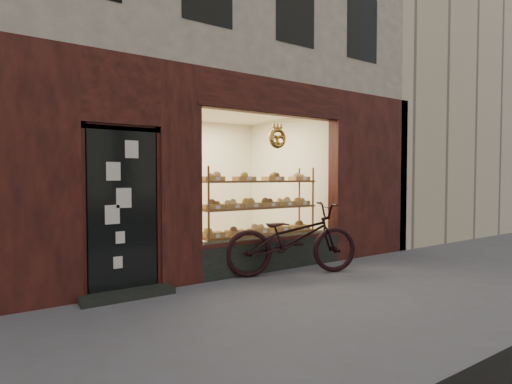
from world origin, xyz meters
TOP-DOWN VIEW (x-y plane):
  - ground at (0.00, 0.00)m, footprint 90.00×90.00m
  - neighbor_right at (9.60, 5.50)m, footprint 12.00×7.00m
  - display_shelf at (0.45, 2.55)m, footprint 2.20×0.45m
  - bicycle at (0.50, 1.69)m, footprint 2.27×1.42m

SIDE VIEW (x-z plane):
  - ground at x=0.00m, z-range 0.00..0.00m
  - bicycle at x=0.50m, z-range 0.00..1.12m
  - display_shelf at x=0.45m, z-range 0.02..1.72m
  - neighbor_right at x=9.60m, z-range 0.00..9.00m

